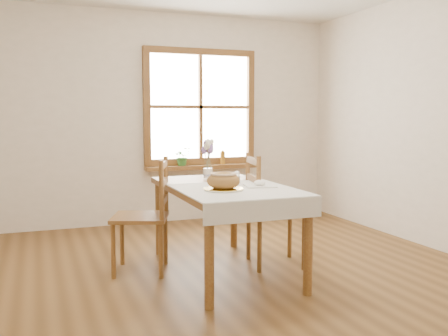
# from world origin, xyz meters

# --- Properties ---
(ground) EXTENTS (5.00, 5.00, 0.00)m
(ground) POSITION_xyz_m (0.00, 0.00, 0.00)
(ground) COLOR brown
(ground) RESTS_ON ground
(room_walls) EXTENTS (4.60, 5.10, 2.65)m
(room_walls) POSITION_xyz_m (0.00, 0.00, 1.71)
(room_walls) COLOR white
(room_walls) RESTS_ON ground
(window) EXTENTS (1.46, 0.08, 1.46)m
(window) POSITION_xyz_m (0.50, 2.47, 1.45)
(window) COLOR olive
(window) RESTS_ON ground
(window_sill) EXTENTS (1.46, 0.20, 0.05)m
(window_sill) POSITION_xyz_m (0.50, 2.40, 0.69)
(window_sill) COLOR olive
(window_sill) RESTS_ON ground
(dining_table) EXTENTS (0.90, 1.60, 0.75)m
(dining_table) POSITION_xyz_m (0.00, 0.30, 0.66)
(dining_table) COLOR olive
(dining_table) RESTS_ON ground
(table_linen) EXTENTS (0.91, 0.99, 0.01)m
(table_linen) POSITION_xyz_m (0.00, -0.00, 0.76)
(table_linen) COLOR white
(table_linen) RESTS_ON dining_table
(chair_left) EXTENTS (0.60, 0.59, 0.98)m
(chair_left) POSITION_xyz_m (-0.67, 0.58, 0.49)
(chair_left) COLOR olive
(chair_left) RESTS_ON ground
(chair_right) EXTENTS (0.56, 0.55, 1.00)m
(chair_right) POSITION_xyz_m (0.51, 0.34, 0.50)
(chair_right) COLOR olive
(chair_right) RESTS_ON ground
(bread_plate) EXTENTS (0.35, 0.35, 0.02)m
(bread_plate) POSITION_xyz_m (-0.12, -0.01, 0.77)
(bread_plate) COLOR white
(bread_plate) RESTS_ON table_linen
(bread_loaf) EXTENTS (0.26, 0.26, 0.14)m
(bread_loaf) POSITION_xyz_m (-0.12, -0.01, 0.85)
(bread_loaf) COLOR olive
(bread_loaf) RESTS_ON bread_plate
(egg_napkin) EXTENTS (0.27, 0.24, 0.01)m
(egg_napkin) POSITION_xyz_m (0.23, 0.08, 0.77)
(egg_napkin) COLOR white
(egg_napkin) RESTS_ON table_linen
(eggs) EXTENTS (0.21, 0.20, 0.04)m
(eggs) POSITION_xyz_m (0.23, 0.08, 0.79)
(eggs) COLOR white
(eggs) RESTS_ON egg_napkin
(salt_shaker) EXTENTS (0.04, 0.04, 0.08)m
(salt_shaker) POSITION_xyz_m (0.12, 0.28, 0.80)
(salt_shaker) COLOR white
(salt_shaker) RESTS_ON table_linen
(pepper_shaker) EXTENTS (0.06, 0.06, 0.10)m
(pepper_shaker) POSITION_xyz_m (0.16, 0.39, 0.81)
(pepper_shaker) COLOR white
(pepper_shaker) RESTS_ON table_linen
(flower_vase) EXTENTS (0.11, 0.11, 0.09)m
(flower_vase) POSITION_xyz_m (0.01, 0.75, 0.80)
(flower_vase) COLOR white
(flower_vase) RESTS_ON dining_table
(lavender_bouquet) EXTENTS (0.15, 0.15, 0.28)m
(lavender_bouquet) POSITION_xyz_m (0.01, 0.75, 0.98)
(lavender_bouquet) COLOR #78589D
(lavender_bouquet) RESTS_ON flower_vase
(potted_plant) EXTENTS (0.26, 0.28, 0.18)m
(potted_plant) POSITION_xyz_m (0.24, 2.40, 0.81)
(potted_plant) COLOR #306B2A
(potted_plant) RESTS_ON window_sill
(amber_bottle) EXTENTS (0.07, 0.07, 0.18)m
(amber_bottle) POSITION_xyz_m (0.78, 2.40, 0.81)
(amber_bottle) COLOR #A26E1E
(amber_bottle) RESTS_ON window_sill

